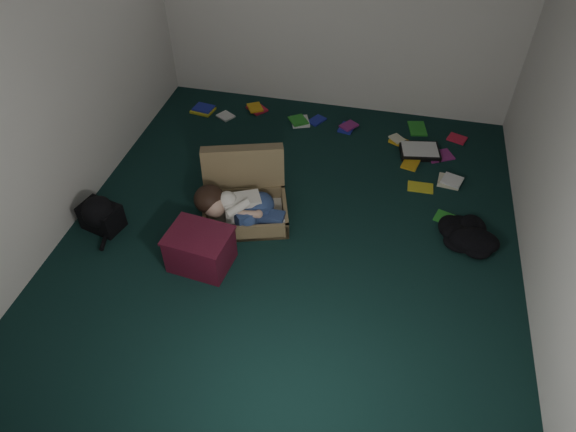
% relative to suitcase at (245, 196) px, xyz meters
% --- Properties ---
extents(floor, '(4.50, 4.50, 0.00)m').
position_rel_suitcase_xyz_m(floor, '(0.50, -0.21, -0.17)').
color(floor, black).
rests_on(floor, ground).
extents(wall_front, '(4.50, 0.00, 4.50)m').
position_rel_suitcase_xyz_m(wall_front, '(0.50, -2.46, 1.13)').
color(wall_front, silver).
rests_on(wall_front, ground).
extents(wall_left, '(0.00, 4.50, 4.50)m').
position_rel_suitcase_xyz_m(wall_left, '(-1.50, -0.21, 1.13)').
color(wall_left, silver).
rests_on(wall_left, ground).
extents(suitcase, '(0.95, 0.94, 0.56)m').
position_rel_suitcase_xyz_m(suitcase, '(0.00, 0.00, 0.00)').
color(suitcase, olive).
rests_on(suitcase, floor).
extents(person, '(0.85, 0.43, 0.35)m').
position_rel_suitcase_xyz_m(person, '(0.01, -0.20, 0.04)').
color(person, white).
rests_on(person, suitcase).
extents(maroon_bin, '(0.55, 0.46, 0.35)m').
position_rel_suitcase_xyz_m(maroon_bin, '(-0.17, -0.74, 0.01)').
color(maroon_bin, '#521022').
rests_on(maroon_bin, floor).
extents(backpack, '(0.51, 0.44, 0.26)m').
position_rel_suitcase_xyz_m(backpack, '(-1.20, -0.51, -0.04)').
color(backpack, black).
rests_on(backpack, floor).
extents(clothing_pile, '(0.59, 0.55, 0.15)m').
position_rel_suitcase_xyz_m(clothing_pile, '(1.99, 0.07, -0.09)').
color(clothing_pile, black).
rests_on(clothing_pile, floor).
extents(paper_tray, '(0.47, 0.38, 0.06)m').
position_rel_suitcase_xyz_m(paper_tray, '(1.58, 1.28, -0.14)').
color(paper_tray, black).
rests_on(paper_tray, floor).
extents(book_scatter, '(3.21, 1.72, 0.02)m').
position_rel_suitcase_xyz_m(book_scatter, '(0.91, 1.32, -0.16)').
color(book_scatter, gold).
rests_on(book_scatter, floor).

